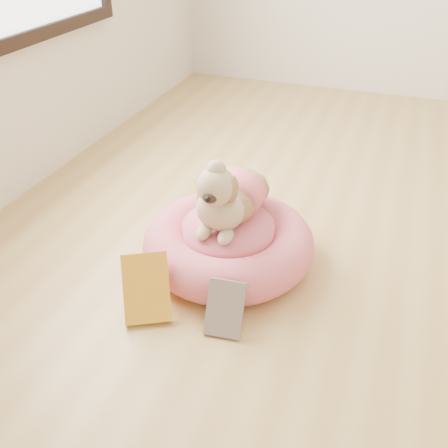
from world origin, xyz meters
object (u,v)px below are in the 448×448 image
(dog, at_px, (228,184))
(book_yellow, at_px, (146,288))
(book_white, at_px, (225,308))
(pet_bed, at_px, (228,243))

(dog, distance_m, book_yellow, 0.47)
(book_white, bearing_deg, book_yellow, 177.24)
(pet_bed, bearing_deg, dog, 115.09)
(pet_bed, xyz_separation_m, book_yellow, (-0.16, -0.36, 0.02))
(pet_bed, height_order, book_yellow, book_yellow)
(pet_bed, relative_size, book_white, 3.56)
(dog, bearing_deg, book_yellow, -110.72)
(pet_bed, bearing_deg, book_yellow, -113.70)
(pet_bed, relative_size, book_yellow, 2.81)
(pet_bed, bearing_deg, book_white, -72.31)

